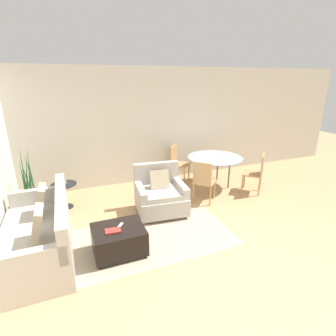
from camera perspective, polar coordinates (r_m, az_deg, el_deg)
The scene contains 15 objects.
ground_plane at distance 4.09m, azimuth 10.05°, elevation -18.66°, with size 20.00×20.00×0.00m, color tan.
wall_back at distance 6.43m, azimuth -5.26°, elevation 8.99°, with size 12.00×0.06×2.75m.
area_rug at distance 4.43m, azimuth -4.28°, elevation -15.06°, with size 2.76×1.44×0.01m.
couch at distance 4.35m, azimuth -26.05°, elevation -13.18°, with size 0.93×1.95×0.91m.
armchair at distance 5.08m, azimuth -1.68°, elevation -5.89°, with size 0.99×0.94×0.90m.
ottoman at distance 4.08m, azimuth -10.67°, elevation -14.97°, with size 0.75×0.62×0.41m.
book_stack at distance 3.92m, azimuth -11.91°, elevation -13.21°, with size 0.23×0.16×0.02m.
tv_remote_primary at distance 4.04m, azimuth -10.35°, elevation -12.15°, with size 0.12×0.14×0.01m.
potted_plant at distance 5.77m, azimuth -27.58°, elevation -5.81°, with size 0.38×0.38×1.29m.
side_table at distance 5.61m, azimuth -21.62°, elevation -4.64°, with size 0.49×0.49×0.51m.
picture_frame at distance 5.53m, azimuth -21.91°, elevation -2.46°, with size 0.12×0.07×0.17m.
dining_table at distance 6.27m, azimuth 10.18°, elevation 1.81°, with size 1.29×1.29×0.73m.
dining_chair_near_left at distance 5.43m, azimuth 7.74°, elevation -2.40°, with size 0.59×0.59×0.90m.
dining_chair_near_right at distance 6.19m, azimuth 18.79°, elevation -0.57°, with size 0.59×0.59×0.90m.
dining_chair_far_left at distance 6.57m, azimuth 1.92°, elevation 1.59°, with size 0.59×0.59×0.90m.
Camera 1 is at (-1.82, -2.70, 2.48)m, focal length 28.00 mm.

